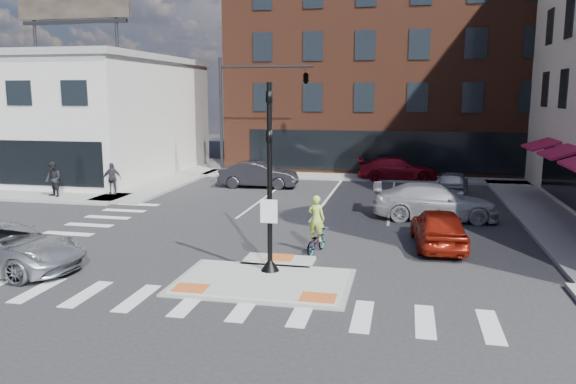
% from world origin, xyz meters
% --- Properties ---
extents(ground, '(120.00, 120.00, 0.00)m').
position_xyz_m(ground, '(0.00, 0.00, 0.00)').
color(ground, '#28282B').
rests_on(ground, ground).
extents(refuge_island, '(5.40, 4.65, 0.13)m').
position_xyz_m(refuge_island, '(0.00, -0.26, 0.05)').
color(refuge_island, gray).
rests_on(refuge_island, ground).
extents(sidewalk_nw, '(23.50, 20.50, 0.15)m').
position_xyz_m(sidewalk_nw, '(-16.76, 15.29, 0.08)').
color(sidewalk_nw, gray).
rests_on(sidewalk_nw, ground).
extents(sidewalk_e, '(3.00, 24.00, 0.15)m').
position_xyz_m(sidewalk_e, '(10.80, 10.00, 0.07)').
color(sidewalk_e, gray).
rests_on(sidewalk_e, ground).
extents(sidewalk_n, '(26.00, 3.00, 0.15)m').
position_xyz_m(sidewalk_n, '(3.00, 22.00, 0.07)').
color(sidewalk_n, gray).
rests_on(sidewalk_n, ground).
extents(building_nw, '(20.40, 16.40, 14.40)m').
position_xyz_m(building_nw, '(-21.98, 19.98, 4.23)').
color(building_nw, silver).
rests_on(building_nw, ground).
extents(building_n, '(24.40, 18.40, 15.50)m').
position_xyz_m(building_n, '(3.00, 31.99, 7.80)').
color(building_n, '#4D2518').
rests_on(building_n, ground).
extents(building_far_left, '(10.00, 12.00, 10.00)m').
position_xyz_m(building_far_left, '(-4.00, 52.00, 5.00)').
color(building_far_left, slate).
rests_on(building_far_left, ground).
extents(building_far_right, '(12.00, 12.00, 12.00)m').
position_xyz_m(building_far_right, '(9.00, 54.00, 6.00)').
color(building_far_right, brown).
rests_on(building_far_right, ground).
extents(signal_pole, '(0.60, 0.60, 5.98)m').
position_xyz_m(signal_pole, '(0.00, 0.40, 2.36)').
color(signal_pole, black).
rests_on(signal_pole, refuge_island).
extents(mast_arm_signal, '(6.10, 2.24, 8.00)m').
position_xyz_m(mast_arm_signal, '(-3.47, 18.00, 6.21)').
color(mast_arm_signal, black).
rests_on(mast_arm_signal, ground).
extents(silver_suv, '(5.74, 3.05, 1.54)m').
position_xyz_m(silver_suv, '(-8.70, -1.00, 0.77)').
color(silver_suv, '#A3A6AA').
rests_on(silver_suv, ground).
extents(red_sedan, '(2.15, 4.62, 1.53)m').
position_xyz_m(red_sedan, '(5.48, 4.87, 0.76)').
color(red_sedan, maroon).
rests_on(red_sedan, ground).
extents(white_pickup, '(5.77, 2.56, 1.65)m').
position_xyz_m(white_pickup, '(5.56, 9.79, 0.82)').
color(white_pickup, silver).
rests_on(white_pickup, ground).
extents(bg_car_dark, '(4.89, 1.87, 1.59)m').
position_xyz_m(bg_car_dark, '(-4.74, 16.82, 0.80)').
color(bg_car_dark, black).
rests_on(bg_car_dark, ground).
extents(bg_car_silver, '(2.23, 4.44, 1.45)m').
position_xyz_m(bg_car_silver, '(6.83, 16.22, 0.73)').
color(bg_car_silver, '#B9BAC1').
rests_on(bg_car_silver, ground).
extents(bg_car_red, '(5.42, 2.49, 1.54)m').
position_xyz_m(bg_car_red, '(3.65, 21.50, 0.77)').
color(bg_car_red, maroon).
rests_on(bg_car_red, ground).
extents(cyclist, '(0.93, 1.78, 2.15)m').
position_xyz_m(cyclist, '(1.07, 3.11, 0.72)').
color(cyclist, '#3F3F44').
rests_on(cyclist, ground).
extents(pedestrian_a, '(1.17, 1.07, 1.94)m').
position_xyz_m(pedestrian_a, '(-14.73, 10.56, 1.12)').
color(pedestrian_a, black).
rests_on(pedestrian_a, sidewalk_nw).
extents(pedestrian_b, '(1.12, 0.68, 1.79)m').
position_xyz_m(pedestrian_b, '(-12.00, 12.00, 1.04)').
color(pedestrian_b, '#322C36').
rests_on(pedestrian_b, sidewalk_nw).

